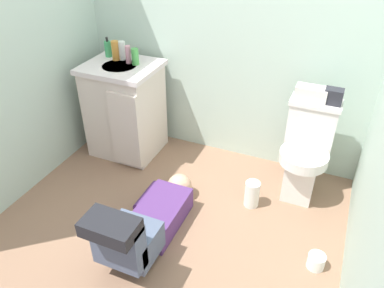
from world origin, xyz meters
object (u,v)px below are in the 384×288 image
at_px(bottle_pink, 128,54).
at_px(paper_towel_roll, 252,194).
at_px(toilet, 306,152).
at_px(soap_dispenser, 108,49).
at_px(toiletry_bag, 334,96).
at_px(bottle_white, 122,51).
at_px(toilet_paper_roll, 316,261).
at_px(vanity_cabinet, 125,109).
at_px(bottle_green, 135,57).
at_px(faucet, 129,53).
at_px(bottle_amber, 115,51).
at_px(person_plumber, 146,222).
at_px(tissue_box, 311,93).

distance_m(bottle_pink, paper_towel_roll, 1.48).
height_order(toilet, soap_dispenser, soap_dispenser).
xyz_separation_m(toilet, toiletry_bag, (0.10, 0.09, 0.44)).
relative_size(bottle_white, toilet_paper_roll, 1.39).
xyz_separation_m(vanity_cabinet, bottle_green, (0.11, 0.06, 0.47)).
bearing_deg(bottle_pink, faucet, 118.59).
xyz_separation_m(faucet, bottle_white, (-0.04, -0.03, 0.03)).
height_order(toilet, bottle_amber, bottle_amber).
xyz_separation_m(soap_dispenser, bottle_white, (0.15, -0.01, 0.01)).
relative_size(soap_dispenser, bottle_green, 1.26).
distance_m(person_plumber, tissue_box, 1.45).
xyz_separation_m(tissue_box, toiletry_bag, (0.15, 0.00, 0.01)).
distance_m(vanity_cabinet, toiletry_bag, 1.70).
relative_size(person_plumber, tissue_box, 4.84).
relative_size(bottle_white, bottle_green, 1.16).
xyz_separation_m(toiletry_bag, bottle_amber, (-1.74, -0.04, 0.10)).
height_order(vanity_cabinet, toilet_paper_roll, vanity_cabinet).
bearing_deg(person_plumber, toilet_paper_roll, 12.07).
bearing_deg(toilet_paper_roll, person_plumber, -167.93).
relative_size(bottle_amber, bottle_pink, 1.11).
relative_size(person_plumber, soap_dispenser, 6.42).
bearing_deg(toilet, person_plumber, -131.73).
bearing_deg(tissue_box, bottle_green, -177.54).
height_order(toiletry_bag, bottle_amber, bottle_amber).
bearing_deg(bottle_white, toiletry_bag, 0.21).
bearing_deg(vanity_cabinet, bottle_green, 29.72).
bearing_deg(soap_dispenser, tissue_box, -0.18).
bearing_deg(toiletry_bag, tissue_box, 180.00).
height_order(toilet, bottle_green, bottle_green).
height_order(person_plumber, bottle_pink, bottle_pink).
distance_m(person_plumber, bottle_pink, 1.38).
height_order(tissue_box, toiletry_bag, toiletry_bag).
xyz_separation_m(toilet, bottle_amber, (-1.63, 0.05, 0.53)).
height_order(tissue_box, bottle_green, bottle_green).
height_order(vanity_cabinet, paper_towel_roll, vanity_cabinet).
bearing_deg(toilet_paper_roll, toilet, 107.97).
relative_size(tissue_box, bottle_white, 1.44).
xyz_separation_m(toilet, faucet, (-1.55, 0.12, 0.50)).
distance_m(toiletry_bag, bottle_green, 1.54).
xyz_separation_m(person_plumber, toilet_paper_roll, (1.08, 0.23, -0.13)).
bearing_deg(bottle_pink, bottle_amber, 172.01).
bearing_deg(toilet, toiletry_bag, 40.77).
relative_size(faucet, bottle_white, 0.65).
height_order(paper_towel_roll, toilet_paper_roll, paper_towel_roll).
xyz_separation_m(person_plumber, bottle_white, (-0.74, 1.03, 0.72)).
distance_m(toilet, bottle_white, 1.68).
distance_m(faucet, paper_towel_roll, 1.53).
xyz_separation_m(toiletry_bag, soap_dispenser, (-1.84, 0.01, 0.08)).
bearing_deg(toilet_paper_roll, vanity_cabinet, 158.82).
relative_size(faucet, bottle_amber, 0.62).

